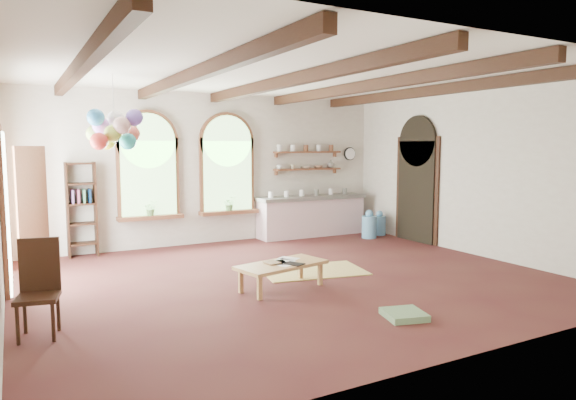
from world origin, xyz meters
TOP-DOWN VIEW (x-y plane):
  - floor at (0.00, 0.00)m, footprint 8.00×8.00m
  - ceiling_beams at (0.00, 0.00)m, footprint 6.20×6.80m
  - window_left at (-1.40, 3.43)m, footprint 1.30×0.28m
  - window_right at (0.30, 3.43)m, footprint 1.30×0.28m
  - left_doorway at (-3.95, 1.80)m, footprint 0.10×1.90m
  - right_doorway at (3.95, 1.50)m, footprint 0.10×1.30m
  - kitchen_counter at (2.30, 3.20)m, footprint 2.68×0.62m
  - wall_shelf_lower at (2.30, 3.38)m, footprint 1.70×0.24m
  - wall_shelf_upper at (2.30, 3.38)m, footprint 1.70×0.24m
  - wall_clock at (3.55, 3.45)m, footprint 0.32×0.04m
  - bookshelf at (-2.70, 3.32)m, footprint 0.53×0.32m
  - coffee_table at (-0.40, -0.44)m, footprint 1.45×0.90m
  - side_chair at (-3.64, -0.86)m, footprint 0.51×0.51m
  - floor_mat at (0.55, 0.23)m, footprint 1.86×1.34m
  - floor_cushion at (0.33, -2.30)m, footprint 0.57×0.57m
  - water_jug_a at (3.75, 2.50)m, footprint 0.30×0.30m
  - water_jug_b at (3.30, 2.30)m, footprint 0.34×0.34m
  - balloon_cluster at (-2.40, 1.30)m, footprint 0.81×0.81m
  - table_book at (-0.62, -0.40)m, footprint 0.21×0.28m
  - tablet at (-0.27, -0.59)m, footprint 0.30×0.34m
  - potted_plant_left at (-1.40, 3.32)m, footprint 0.27×0.23m
  - potted_plant_right at (0.30, 3.32)m, footprint 0.27×0.23m
  - shelf_cup_a at (1.55, 3.38)m, footprint 0.12×0.10m
  - shelf_cup_b at (1.90, 3.38)m, footprint 0.10×0.10m
  - shelf_bowl_a at (2.25, 3.38)m, footprint 0.22×0.22m
  - shelf_bowl_b at (2.60, 3.38)m, footprint 0.20×0.20m
  - shelf_vase at (2.95, 3.38)m, footprint 0.18×0.18m

SIDE VIEW (x-z plane):
  - floor at x=0.00m, z-range 0.00..0.00m
  - floor_mat at x=0.55m, z-range 0.00..0.02m
  - floor_cushion at x=0.33m, z-range 0.00..0.08m
  - water_jug_a at x=3.75m, z-range -0.04..0.54m
  - water_jug_b at x=3.30m, z-range -0.04..0.61m
  - side_chair at x=-3.64m, z-range -0.23..0.85m
  - coffee_table at x=-0.40m, z-range 0.15..0.53m
  - tablet at x=-0.27m, z-range 0.38..0.40m
  - table_book at x=-0.62m, z-range 0.38..0.41m
  - kitchen_counter at x=2.30m, z-range 0.01..0.95m
  - potted_plant_left at x=-1.40m, z-range 0.70..1.00m
  - potted_plant_right at x=0.30m, z-range 0.70..1.00m
  - bookshelf at x=-2.70m, z-range 0.00..1.80m
  - right_doorway at x=3.95m, z-range -0.10..2.30m
  - left_doorway at x=-3.95m, z-range -0.10..2.40m
  - wall_shelf_lower at x=2.30m, z-range 1.53..1.57m
  - shelf_bowl_a at x=2.25m, z-range 1.57..1.62m
  - shelf_bowl_b at x=2.60m, z-range 1.57..1.63m
  - shelf_cup_b at x=1.90m, z-range 1.57..1.66m
  - shelf_cup_a at x=1.55m, z-range 1.57..1.67m
  - window_left at x=-1.40m, z-range 0.53..2.73m
  - window_right at x=0.30m, z-range 0.53..2.73m
  - shelf_vase at x=2.95m, z-range 1.57..1.76m
  - wall_clock at x=3.55m, z-range 1.74..2.06m
  - wall_shelf_upper at x=2.30m, z-range 1.93..1.97m
  - balloon_cluster at x=-2.40m, z-range 1.77..2.93m
  - ceiling_beams at x=0.00m, z-range 3.01..3.19m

